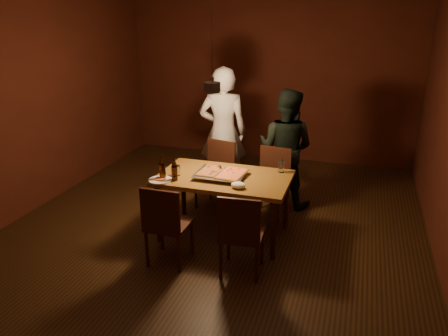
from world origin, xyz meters
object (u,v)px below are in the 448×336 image
(chair_far_left, at_px, (218,168))
(beer_bottle_a, at_px, (162,168))
(dining_table, at_px, (224,182))
(diner_white, at_px, (223,132))
(plate_slice, at_px, (160,180))
(chair_near_left, at_px, (165,219))
(pizza_tray, at_px, (221,175))
(beer_bottle_b, at_px, (174,170))
(chair_near_right, at_px, (241,228))
(pendant_lamp, at_px, (212,86))
(chair_far_right, at_px, (272,176))
(diner_dark, at_px, (286,148))

(chair_far_left, bearing_deg, beer_bottle_a, 89.20)
(dining_table, bearing_deg, diner_white, 108.31)
(diner_white, bearing_deg, plate_slice, 66.20)
(chair_near_left, bearing_deg, pizza_tray, 65.91)
(dining_table, xyz_separation_m, diner_white, (-0.41, 1.24, 0.24))
(dining_table, relative_size, chair_far_left, 2.96)
(beer_bottle_b, bearing_deg, beer_bottle_a, -177.05)
(dining_table, xyz_separation_m, chair_near_left, (-0.38, -0.80, -0.14))
(chair_far_left, xyz_separation_m, chair_near_right, (0.76, -1.57, 0.00))
(plate_slice, relative_size, pendant_lamp, 0.24)
(beer_bottle_b, xyz_separation_m, diner_white, (0.08, 1.53, 0.04))
(beer_bottle_a, height_order, beer_bottle_b, beer_bottle_a)
(chair_far_left, height_order, chair_far_right, same)
(beer_bottle_a, bearing_deg, chair_near_right, -24.17)
(chair_far_left, xyz_separation_m, beer_bottle_b, (-0.14, -1.09, 0.34))
(chair_far_right, bearing_deg, diner_dark, -92.93)
(plate_slice, xyz_separation_m, diner_dark, (1.14, 1.49, 0.04))
(plate_slice, distance_m, diner_white, 1.61)
(dining_table, relative_size, diner_dark, 0.94)
(diner_dark, bearing_deg, chair_near_right, 98.98)
(chair_far_right, xyz_separation_m, chair_near_left, (-0.79, -1.53, 0.00))
(plate_slice, bearing_deg, chair_far_right, 45.57)
(plate_slice, bearing_deg, chair_near_right, -21.60)
(chair_near_left, relative_size, chair_near_right, 1.00)
(dining_table, xyz_separation_m, chair_far_right, (0.42, 0.73, -0.14))
(pizza_tray, height_order, plate_slice, pizza_tray)
(diner_dark, bearing_deg, plate_slice, 64.23)
(chair_near_right, bearing_deg, dining_table, 114.23)
(chair_near_left, height_order, pendant_lamp, pendant_lamp)
(chair_near_right, distance_m, beer_bottle_b, 1.07)
(chair_far_right, height_order, pendant_lamp, pendant_lamp)
(plate_slice, bearing_deg, beer_bottle_a, 79.65)
(beer_bottle_b, xyz_separation_m, diner_dark, (0.99, 1.43, -0.08))
(beer_bottle_b, distance_m, diner_white, 1.53)
(chair_far_right, xyz_separation_m, chair_near_right, (-0.00, -1.49, 0.00))
(pizza_tray, distance_m, diner_white, 1.33)
(pendant_lamp, bearing_deg, pizza_tray, -38.74)
(chair_far_left, relative_size, beer_bottle_a, 1.82)
(dining_table, relative_size, beer_bottle_b, 5.79)
(pizza_tray, relative_size, plate_slice, 2.10)
(chair_near_right, relative_size, pendant_lamp, 0.44)
(chair_near_left, bearing_deg, chair_near_right, 2.70)
(beer_bottle_a, bearing_deg, diner_dark, 51.80)
(dining_table, distance_m, chair_near_right, 0.88)
(dining_table, xyz_separation_m, beer_bottle_b, (-0.48, -0.29, 0.20))
(chair_far_right, bearing_deg, beer_bottle_b, 57.20)
(dining_table, relative_size, pendant_lamp, 1.36)
(dining_table, distance_m, diner_dark, 1.25)
(chair_far_right, bearing_deg, dining_table, 68.79)
(chair_far_right, relative_size, pendant_lamp, 0.44)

